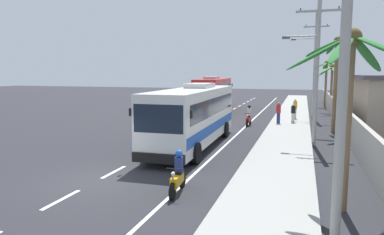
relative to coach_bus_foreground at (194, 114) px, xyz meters
The scene contains 18 objects.
ground_plane 8.06m from the coach_bus_foreground, 102.66° to the right, with size 160.00×160.00×0.00m, color #28282D.
sidewalk_kerb 5.89m from the coach_bus_foreground, 24.86° to the left, with size 3.20×90.00×0.14m, color #999993.
lane_markings 7.12m from the coach_bus_foreground, 86.88° to the left, with size 3.61×71.00×0.01m.
boundary_wall 10.96m from the coach_bus_foreground, 35.58° to the left, with size 0.24×60.00×1.88m, color #9E998E.
coach_bus_foreground is the anchor object (origin of this frame).
coach_bus_far_lane 19.17m from the coach_bus_foreground, 100.53° to the left, with size 3.47×11.76×3.88m.
motorcycle_beside_bus 9.39m from the coach_bus_foreground, 78.23° to the left, with size 0.56×1.96×1.67m.
motorcycle_trailing 8.35m from the coach_bus_foreground, 76.82° to the right, with size 0.56×1.96×1.56m.
pedestrian_near_kerb 12.35m from the coach_bus_foreground, 64.36° to the left, with size 0.36×0.36×1.58m.
pedestrian_midwalk 11.05m from the coach_bus_foreground, 67.67° to the left, with size 0.36×0.36×1.74m.
pedestrian_far_walk 14.80m from the coach_bus_foreground, 68.52° to the left, with size 0.36×0.36×1.77m.
utility_pole_nearest 13.28m from the coach_bus_foreground, 57.26° to the right, with size 2.29×0.24×10.11m.
utility_pole_mid 7.68m from the coach_bus_foreground, 18.90° to the left, with size 3.31×0.24×9.06m.
utility_pole_far 17.22m from the coach_bus_foreground, 65.77° to the left, with size 3.35×0.24×9.83m.
palm_nearest 22.83m from the coach_bus_foreground, 66.96° to the left, with size 3.36×4.02×5.16m.
palm_second 11.24m from the coach_bus_foreground, 47.42° to the right, with size 3.88×3.63×5.66m.
palm_third 11.53m from the coach_bus_foreground, 42.30° to the left, with size 3.89×3.90×6.84m.
palm_fourth 29.42m from the coach_bus_foreground, 72.70° to the left, with size 3.12×3.07×5.76m.
Camera 1 is at (7.80, -12.08, 4.36)m, focal length 33.20 mm.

